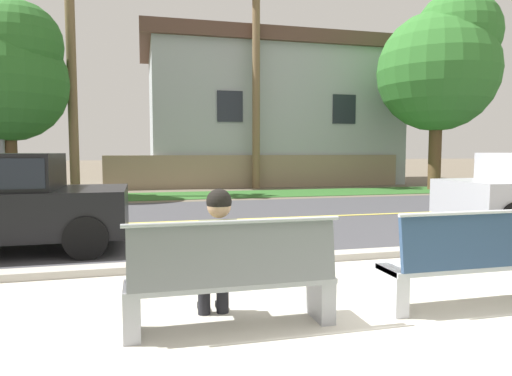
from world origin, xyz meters
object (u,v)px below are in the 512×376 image
bench_right (472,263)px  streetlamp (1,75)px  seated_person_olive (218,252)px  shade_tree_left (10,73)px  shade_tree_centre (442,62)px  bench_left (233,280)px  palm_tree_tall (256,12)px

bench_right → streetlamp: (-7.42, 12.16, 3.48)m
bench_right → seated_person_olive: seated_person_olive is taller
streetlamp → bench_right: bearing=-58.6°
bench_right → shade_tree_left: size_ratio=0.30×
seated_person_olive → shade_tree_left: 13.31m
bench_right → shade_tree_centre: (8.58, 12.39, 4.66)m
streetlamp → shade_tree_left: 0.27m
bench_left → shade_tree_left: 13.56m
bench_left → seated_person_olive: (-0.10, 0.17, 0.22)m
shade_tree_left → shade_tree_centre: (15.75, 0.19, 1.09)m
streetlamp → shade_tree_centre: size_ratio=0.87×
shade_tree_left → palm_tree_tall: size_ratio=0.68×
streetlamp → shade_tree_left: streetlamp is taller
shade_tree_left → bench_right: bearing=-59.6°
bench_left → shade_tree_centre: (11.02, 12.39, 4.66)m
seated_person_olive → palm_tree_tall: size_ratio=0.14×
bench_left → palm_tree_tall: size_ratio=0.20×
shade_tree_left → palm_tree_tall: (8.66, 2.63, 3.26)m
shade_tree_left → seated_person_olive: bearing=-69.0°
bench_right → seated_person_olive: 2.56m
shade_tree_centre → shade_tree_left: bearing=-179.3°
seated_person_olive → bench_left: bearing=-59.1°
bench_right → palm_tree_tall: 16.40m
seated_person_olive → shade_tree_left: shade_tree_left is taller
seated_person_olive → shade_tree_centre: bearing=47.7°
bench_left → bench_right: size_ratio=1.00×
streetlamp → palm_tree_tall: 9.89m
bench_right → shade_tree_left: 14.59m
streetlamp → shade_tree_centre: bearing=0.8°
bench_left → seated_person_olive: size_ratio=1.47×
seated_person_olive → streetlamp: size_ratio=0.18×
bench_right → streetlamp: size_ratio=0.27×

